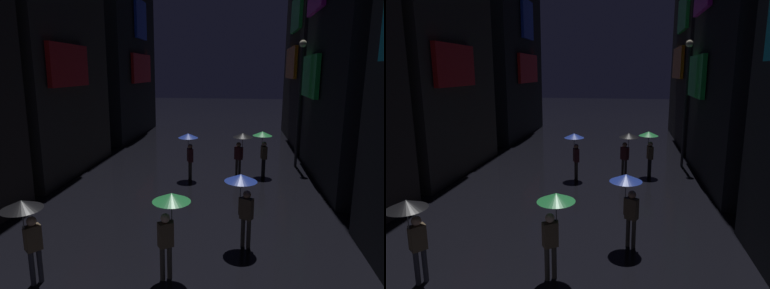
# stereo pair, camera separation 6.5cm
# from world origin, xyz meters

# --- Properties ---
(building_left_far) EXTENTS (4.25, 8.91, 16.61)m
(building_left_far) POSITION_xyz_m (-7.48, 22.46, 8.31)
(building_left_far) COLOR black
(building_left_far) RESTS_ON ground
(building_right_far) EXTENTS (4.25, 8.54, 16.50)m
(building_right_far) POSITION_xyz_m (7.48, 22.26, 8.25)
(building_right_far) COLOR black
(building_right_far) RESTS_ON ground
(pedestrian_midstreet_left_blue) EXTENTS (0.90, 0.90, 2.12)m
(pedestrian_midstreet_left_blue) POSITION_xyz_m (-0.19, 12.05, 1.67)
(pedestrian_midstreet_left_blue) COLOR #38332D
(pedestrian_midstreet_left_blue) RESTS_ON ground
(pedestrian_midstreet_centre_black) EXTENTS (0.90, 0.90, 2.12)m
(pedestrian_midstreet_centre_black) POSITION_xyz_m (-2.54, 3.55, 1.67)
(pedestrian_midstreet_centre_black) COLOR #2D2D38
(pedestrian_midstreet_centre_black) RESTS_ON ground
(pedestrian_near_crossing_blue) EXTENTS (0.90, 0.90, 2.12)m
(pedestrian_near_crossing_blue) POSITION_xyz_m (2.22, 6.12, 1.67)
(pedestrian_near_crossing_blue) COLOR #38332D
(pedestrian_near_crossing_blue) RESTS_ON ground
(pedestrian_foreground_left_green) EXTENTS (0.90, 0.90, 2.12)m
(pedestrian_foreground_left_green) POSITION_xyz_m (3.16, 13.05, 1.67)
(pedestrian_foreground_left_green) COLOR black
(pedestrian_foreground_left_green) RESTS_ON ground
(pedestrian_far_right_green) EXTENTS (0.90, 0.90, 2.12)m
(pedestrian_far_right_green) POSITION_xyz_m (0.54, 4.36, 1.67)
(pedestrian_far_right_green) COLOR #38332D
(pedestrian_far_right_green) RESTS_ON ground
(pedestrian_foreground_right_black) EXTENTS (0.90, 0.90, 2.12)m
(pedestrian_foreground_right_black) POSITION_xyz_m (2.16, 12.59, 1.67)
(pedestrian_foreground_right_black) COLOR #38332D
(pedestrian_foreground_right_black) RESTS_ON ground
(streetlamp_right_far) EXTENTS (0.36, 0.36, 6.36)m
(streetlamp_right_far) POSITION_xyz_m (5.00, 15.00, 3.90)
(streetlamp_right_far) COLOR #2D2D33
(streetlamp_right_far) RESTS_ON ground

